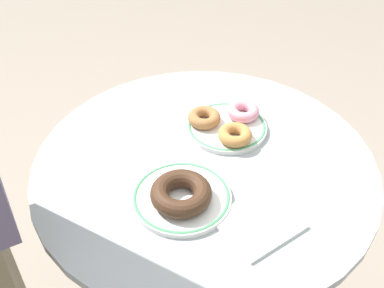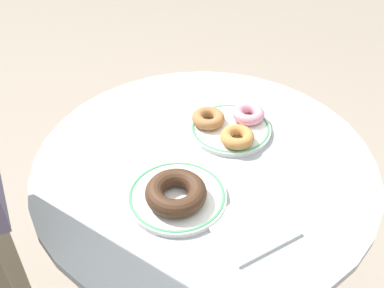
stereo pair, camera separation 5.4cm
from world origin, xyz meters
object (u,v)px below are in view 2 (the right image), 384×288
at_px(donut_pink_frosted, 248,114).
at_px(donut_old_fashioned, 237,137).
at_px(cafe_table, 203,236).
at_px(paper_napkin, 251,226).
at_px(plate_left, 177,196).
at_px(plate_right, 231,129).
at_px(donut_chocolate, 176,193).
at_px(donut_cinnamon, 208,118).

distance_m(donut_pink_frosted, donut_old_fashioned, 0.08).
height_order(cafe_table, paper_napkin, paper_napkin).
xyz_separation_m(cafe_table, plate_left, (-0.11, -0.04, 0.24)).
height_order(plate_left, plate_right, same).
distance_m(cafe_table, donut_chocolate, 0.29).
height_order(plate_left, donut_old_fashioned, donut_old_fashioned).
bearing_deg(donut_chocolate, donut_old_fashioned, 8.92).
distance_m(donut_chocolate, donut_pink_frosted, 0.28).
distance_m(donut_chocolate, donut_cinnamon, 0.23).
height_order(cafe_table, plate_left, plate_left).
xyz_separation_m(plate_right, donut_pink_frosted, (0.05, -0.01, 0.02)).
distance_m(plate_right, donut_cinnamon, 0.05).
relative_size(donut_pink_frosted, paper_napkin, 0.54).
bearing_deg(plate_left, donut_pink_frosted, 12.61).
bearing_deg(donut_pink_frosted, plate_left, -167.39).
height_order(donut_pink_frosted, donut_cinnamon, same).
bearing_deg(paper_napkin, cafe_table, 69.77).
bearing_deg(plate_left, cafe_table, 18.68).
bearing_deg(donut_pink_frosted, donut_cinnamon, 146.14).
bearing_deg(paper_napkin, plate_right, 49.55).
relative_size(plate_left, plate_right, 1.05).
bearing_deg(donut_pink_frosted, paper_napkin, -138.45).
relative_size(donut_cinnamon, donut_old_fashioned, 1.00).
relative_size(donut_chocolate, donut_pink_frosted, 1.56).
bearing_deg(donut_cinnamon, paper_napkin, -121.14).
xyz_separation_m(plate_right, donut_old_fashioned, (-0.03, -0.04, 0.02)).
bearing_deg(plate_right, donut_old_fashioned, -123.38).
distance_m(donut_cinnamon, paper_napkin, 0.28).
bearing_deg(plate_right, cafe_table, -165.22).
xyz_separation_m(plate_left, donut_old_fashioned, (0.19, 0.02, 0.02)).
relative_size(cafe_table, plate_left, 4.34).
height_order(donut_chocolate, donut_old_fashioned, donut_chocolate).
bearing_deg(paper_napkin, donut_cinnamon, 58.86).
distance_m(plate_left, donut_cinnamon, 0.22).
bearing_deg(plate_left, plate_right, 16.75).
bearing_deg(paper_napkin, donut_old_fashioned, 47.93).
bearing_deg(donut_pink_frosted, donut_old_fashioned, -154.99).
height_order(donut_cinnamon, donut_old_fashioned, same).
distance_m(plate_left, plate_right, 0.22).
height_order(plate_left, paper_napkin, plate_left).
distance_m(cafe_table, plate_right, 0.26).
bearing_deg(plate_right, donut_pink_frosted, -6.60).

